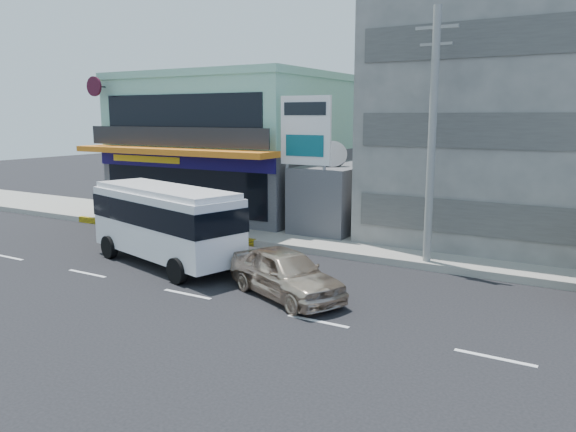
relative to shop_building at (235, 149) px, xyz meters
The scene contains 11 objects.
ground 16.57m from the shop_building, 60.16° to the right, with size 120.00×120.00×0.00m, color black.
sidewalk 14.27m from the shop_building, 18.88° to the right, with size 70.00×5.00×0.30m, color gray.
shop_building is the anchor object (origin of this frame).
concrete_building 18.28m from the shop_building, ahead, with size 16.00×12.00×14.00m, color gray.
gap_structure 8.53m from the shop_building, 13.67° to the right, with size 3.00×6.00×3.50m, color #434347.
satellite_dish 8.54m from the shop_building, 20.21° to the right, with size 1.50×1.50×0.15m, color slate.
billboard 8.92m from the shop_building, 32.32° to the right, with size 2.60×0.18×6.90m.
utility_pole_near 15.50m from the shop_building, 25.06° to the right, with size 1.60×0.30×10.00m.
minibus 12.47m from the shop_building, 67.50° to the right, with size 7.97×4.34×3.18m.
sedan 16.91m from the shop_building, 48.53° to the right, with size 1.94×4.82×1.64m, color beige.
motorcycle_rider 8.84m from the shop_building, 60.76° to the right, with size 1.63×0.78×2.01m.
Camera 1 is at (12.24, -14.00, 5.99)m, focal length 35.00 mm.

